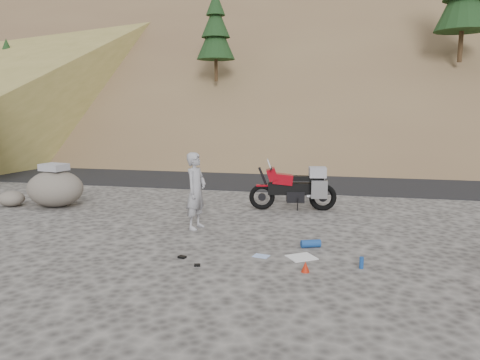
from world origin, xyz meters
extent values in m
plane|color=#3C3A38|center=(0.00, 0.00, 0.00)|extent=(140.00, 140.00, 0.00)
cube|color=black|center=(0.00, 9.00, 0.00)|extent=(120.00, 7.00, 0.05)
cube|color=brown|center=(2.00, 30.00, 8.00)|extent=(110.00, 51.90, 46.72)
cube|color=brown|center=(2.00, 30.00, 8.30)|extent=(110.00, 43.28, 36.46)
cube|color=brown|center=(2.00, 50.00, 14.00)|extent=(120.00, 40.00, 30.00)
cylinder|color=#321F12|center=(-4.00, 14.00, 4.90)|extent=(0.17, 0.17, 1.40)
cone|color=black|center=(-4.00, 14.00, 6.44)|extent=(2.00, 2.00, 2.25)
cone|color=black|center=(-4.00, 14.00, 7.29)|extent=(1.50, 1.50, 1.76)
cone|color=black|center=(-4.00, 14.00, 8.15)|extent=(1.00, 1.00, 1.26)
cylinder|color=#321F12|center=(8.00, 15.00, 5.94)|extent=(0.22, 0.22, 1.82)
cylinder|color=#321F12|center=(-18.00, 16.00, 3.57)|extent=(0.15, 0.15, 1.26)
cone|color=black|center=(-18.00, 16.00, 4.96)|extent=(1.80, 1.80, 2.03)
cone|color=black|center=(-18.00, 16.00, 5.72)|extent=(1.35, 1.35, 1.58)
cone|color=black|center=(-18.00, 16.00, 6.49)|extent=(0.90, 0.90, 1.13)
torus|color=black|center=(0.37, 2.83, 0.37)|extent=(0.75, 0.26, 0.74)
cylinder|color=black|center=(0.37, 2.83, 0.37)|extent=(0.23, 0.10, 0.22)
torus|color=black|center=(2.08, 3.13, 0.37)|extent=(0.80, 0.29, 0.78)
cylinder|color=black|center=(2.08, 3.13, 0.37)|extent=(0.26, 0.13, 0.25)
cylinder|color=black|center=(0.46, 2.85, 0.78)|extent=(0.42, 0.14, 0.90)
cylinder|color=black|center=(0.61, 2.87, 1.20)|extent=(0.17, 0.69, 0.05)
cube|color=black|center=(1.20, 2.98, 0.61)|extent=(1.36, 0.49, 0.33)
cube|color=black|center=(1.31, 2.99, 0.39)|extent=(0.55, 0.42, 0.31)
cube|color=maroon|center=(0.94, 2.93, 0.89)|extent=(0.63, 0.43, 0.35)
cube|color=maroon|center=(0.65, 2.88, 1.03)|extent=(0.40, 0.43, 0.39)
cube|color=silver|center=(0.57, 2.87, 1.32)|extent=(0.19, 0.35, 0.28)
cube|color=black|center=(1.47, 3.02, 0.91)|extent=(0.65, 0.35, 0.13)
cube|color=black|center=(1.89, 3.10, 0.87)|extent=(0.42, 0.26, 0.11)
cube|color=#A3A3A7|center=(1.98, 2.82, 0.65)|extent=(0.46, 0.21, 0.50)
cube|color=#A3A3A7|center=(1.88, 3.39, 0.65)|extent=(0.46, 0.21, 0.50)
cube|color=#9C9BA1|center=(1.91, 3.10, 1.09)|extent=(0.53, 0.45, 0.29)
cube|color=maroon|center=(0.37, 2.83, 0.70)|extent=(0.35, 0.19, 0.04)
cylinder|color=black|center=(1.40, 2.81, 0.20)|extent=(0.07, 0.23, 0.41)
cylinder|color=#A3A3A7|center=(1.88, 2.94, 0.45)|extent=(0.52, 0.19, 0.14)
imported|color=#9C9BA1|center=(-0.83, 0.45, 0.00)|extent=(0.57, 0.75, 1.85)
ellipsoid|color=#5B564E|center=(-5.65, 1.94, 0.54)|extent=(2.08, 1.96, 1.07)
cube|color=#9C9BA1|center=(-5.65, 1.94, 1.16)|extent=(0.74, 0.63, 0.18)
ellipsoid|color=#5B564E|center=(-6.95, 1.69, 0.23)|extent=(0.98, 0.94, 0.46)
cube|color=white|center=(1.86, -1.24, 0.01)|extent=(0.68, 0.66, 0.02)
cylinder|color=navy|center=(1.99, -0.52, 0.08)|extent=(0.44, 0.30, 0.16)
cylinder|color=navy|center=(2.98, -1.62, 0.11)|extent=(0.10, 0.10, 0.22)
cone|color=#B2200B|center=(1.99, -2.03, 0.10)|extent=(0.18, 0.18, 0.20)
cube|color=black|center=(-0.42, -1.76, 0.02)|extent=(0.17, 0.14, 0.04)
cube|color=black|center=(0.00, -2.14, 0.02)|extent=(0.13, 0.11, 0.04)
cube|color=#9CBAF1|center=(1.07, -1.33, 0.01)|extent=(0.35, 0.28, 0.01)
camera|label=1|loc=(2.57, -10.11, 2.95)|focal=35.00mm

